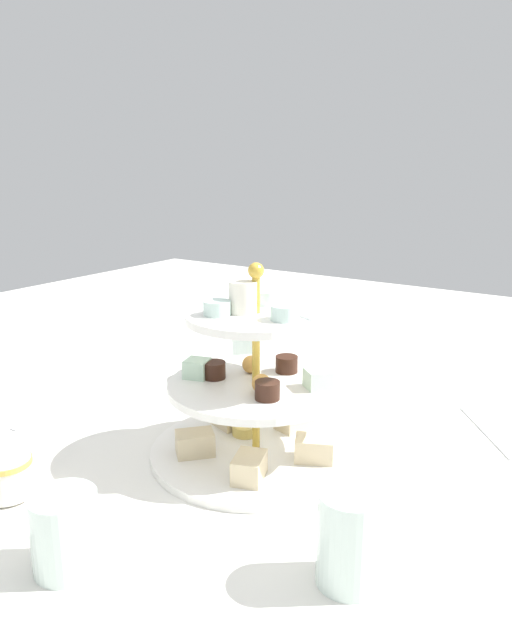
% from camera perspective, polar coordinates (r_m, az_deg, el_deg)
% --- Properties ---
extents(ground_plane, '(2.40, 2.40, 0.00)m').
position_cam_1_polar(ground_plane, '(0.81, -0.00, -12.82)').
color(ground_plane, silver).
extents(tiered_serving_stand, '(0.28, 0.28, 0.26)m').
position_cam_1_polar(tiered_serving_stand, '(0.77, -0.04, -7.77)').
color(tiered_serving_stand, white).
rests_on(tiered_serving_stand, ground_plane).
extents(water_glass_tall_right, '(0.07, 0.07, 0.13)m').
position_cam_1_polar(water_glass_tall_right, '(1.05, -0.49, -2.31)').
color(water_glass_tall_right, silver).
rests_on(water_glass_tall_right, ground_plane).
extents(water_glass_short_left, '(0.06, 0.06, 0.08)m').
position_cam_1_polar(water_glass_short_left, '(0.62, -17.91, -18.87)').
color(water_glass_short_left, silver).
rests_on(water_glass_short_left, ground_plane).
extents(teacup_with_saucer, '(0.09, 0.09, 0.05)m').
position_cam_1_polar(teacup_with_saucer, '(0.76, -22.85, -14.00)').
color(teacup_with_saucer, white).
rests_on(teacup_with_saucer, ground_plane).
extents(butter_knife_left, '(0.11, 0.15, 0.00)m').
position_cam_1_polar(butter_knife_left, '(0.93, 21.36, -9.91)').
color(butter_knife_left, silver).
rests_on(butter_knife_left, ground_plane).
extents(butter_knife_right, '(0.02, 0.17, 0.00)m').
position_cam_1_polar(butter_knife_right, '(0.98, -18.39, -8.17)').
color(butter_knife_right, silver).
rests_on(butter_knife_right, ground_plane).
extents(water_glass_mid_back, '(0.06, 0.06, 0.09)m').
position_cam_1_polar(water_glass_mid_back, '(0.58, 9.00, -20.07)').
color(water_glass_mid_back, silver).
rests_on(water_glass_mid_back, ground_plane).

